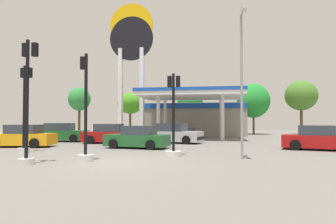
# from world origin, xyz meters

# --- Properties ---
(ground_plane) EXTENTS (90.00, 90.00, 0.00)m
(ground_plane) POSITION_xyz_m (0.00, 0.00, 0.00)
(ground_plane) COLOR slate
(ground_plane) RESTS_ON ground
(gas_station) EXTENTS (11.73, 13.12, 4.74)m
(gas_station) POSITION_xyz_m (1.89, 22.39, 2.32)
(gas_station) COLOR gray
(gas_station) RESTS_ON ground
(station_pole_sign) EXTENTS (4.62, 0.56, 14.12)m
(station_pole_sign) POSITION_xyz_m (-4.42, 17.39, 9.17)
(station_pole_sign) COLOR white
(station_pole_sign) RESTS_ON ground
(car_0) EXTENTS (4.47, 2.27, 1.55)m
(car_0) POSITION_xyz_m (-4.12, 10.34, 0.70)
(car_0) COLOR black
(car_0) RESTS_ON ground
(car_1) EXTENTS (4.64, 2.42, 1.60)m
(car_1) POSITION_xyz_m (-8.94, 11.49, 0.72)
(car_1) COLOR black
(car_1) RESTS_ON ground
(car_2) EXTENTS (4.55, 2.90, 1.52)m
(car_2) POSITION_xyz_m (10.37, 7.21, 0.69)
(car_2) COLOR black
(car_2) RESTS_ON ground
(car_3) EXTENTS (4.72, 2.91, 1.58)m
(car_3) POSITION_xyz_m (0.86, 11.37, 0.71)
(car_3) COLOR black
(car_3) RESTS_ON ground
(car_4) EXTENTS (4.47, 2.37, 1.53)m
(car_4) POSITION_xyz_m (-9.00, 6.35, 0.69)
(car_4) COLOR black
(car_4) RESTS_ON ground
(car_5) EXTENTS (4.34, 2.38, 1.47)m
(car_5) POSITION_xyz_m (-0.94, 6.69, 0.67)
(car_5) COLOR black
(car_5) RESTS_ON ground
(traffic_signal_0) EXTENTS (0.83, 0.83, 4.19)m
(traffic_signal_0) POSITION_xyz_m (1.97, 2.74, 1.38)
(traffic_signal_0) COLOR silver
(traffic_signal_0) RESTS_ON ground
(traffic_signal_1) EXTENTS (0.68, 0.70, 4.79)m
(traffic_signal_1) POSITION_xyz_m (-1.67, 0.35, 1.51)
(traffic_signal_1) COLOR silver
(traffic_signal_1) RESTS_ON ground
(traffic_signal_2) EXTENTS (0.65, 0.68, 5.17)m
(traffic_signal_2) POSITION_xyz_m (-3.67, -0.83, 2.20)
(traffic_signal_2) COLOR silver
(traffic_signal_2) RESTS_ON ground
(traffic_signal_3) EXTENTS (0.65, 0.67, 4.96)m
(traffic_signal_3) POSITION_xyz_m (-6.70, 3.31, 2.19)
(traffic_signal_3) COLOR silver
(traffic_signal_3) RESTS_ON ground
(tree_0) EXTENTS (3.23, 3.23, 6.71)m
(tree_0) POSITION_xyz_m (-15.34, 28.17, 4.94)
(tree_0) COLOR brown
(tree_0) RESTS_ON ground
(tree_1) EXTENTS (3.78, 3.78, 5.91)m
(tree_1) POSITION_xyz_m (-8.00, 29.46, 4.35)
(tree_1) COLOR brown
(tree_1) RESTS_ON ground
(tree_2) EXTENTS (3.61, 3.61, 6.01)m
(tree_2) POSITION_xyz_m (0.85, 28.97, 4.37)
(tree_2) COLOR brown
(tree_2) RESTS_ON ground
(tree_3) EXTENTS (4.24, 4.24, 6.69)m
(tree_3) POSITION_xyz_m (9.32, 27.50, 4.43)
(tree_3) COLOR brown
(tree_3) RESTS_ON ground
(tree_4) EXTENTS (3.98, 3.98, 6.93)m
(tree_4) POSITION_xyz_m (15.20, 27.23, 5.00)
(tree_4) COLOR brown
(tree_4) RESTS_ON ground
(corner_streetlamp) EXTENTS (0.24, 1.48, 6.87)m
(corner_streetlamp) POSITION_xyz_m (5.29, 2.03, 4.14)
(corner_streetlamp) COLOR gray
(corner_streetlamp) RESTS_ON ground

